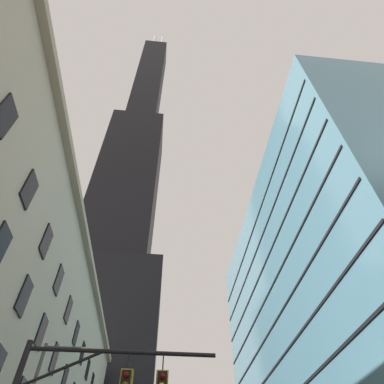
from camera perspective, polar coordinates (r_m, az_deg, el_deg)
dark_skyscraper at (r=104.59m, az=-12.18°, el=-5.18°), size 27.90×27.90×235.01m
glass_office_midrise at (r=47.27m, az=22.40°, el=-19.89°), size 14.53×48.40×41.75m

